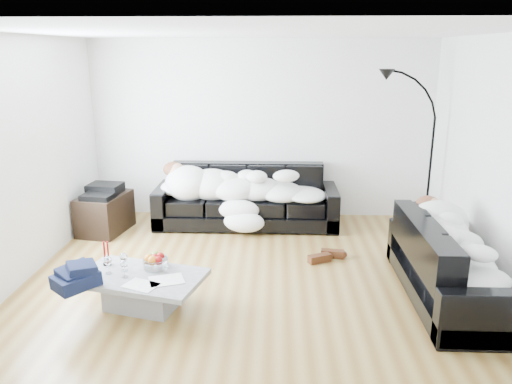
{
  "coord_description": "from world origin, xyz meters",
  "views": [
    {
      "loc": [
        0.22,
        -5.07,
        2.42
      ],
      "look_at": [
        0.0,
        0.3,
        0.9
      ],
      "focal_mm": 35.0,
      "sensor_mm": 36.0,
      "label": 1
    }
  ],
  "objects_px": {
    "sleeper_right": "(455,240)",
    "stereo": "(103,190)",
    "sleeper_back": "(246,183)",
    "shoes": "(326,256)",
    "wine_glass_b": "(108,265)",
    "av_cabinet": "(105,213)",
    "sofa_back": "(246,196)",
    "sofa_right": "(452,261)",
    "candle_right": "(108,253)",
    "floor_lamp": "(431,163)",
    "candle_left": "(105,254)",
    "wine_glass_c": "(124,269)",
    "coffee_table": "(141,291)",
    "fruit_bowl": "(155,260)",
    "wine_glass_a": "(124,262)"
  },
  "relations": [
    {
      "from": "sleeper_right",
      "to": "stereo",
      "type": "xyz_separation_m",
      "value": [
        -4.13,
        1.77,
        -0.03
      ]
    },
    {
      "from": "sleeper_back",
      "to": "shoes",
      "type": "relative_size",
      "value": 4.68
    },
    {
      "from": "wine_glass_b",
      "to": "av_cabinet",
      "type": "xyz_separation_m",
      "value": [
        -0.75,
        2.09,
        -0.17
      ]
    },
    {
      "from": "av_cabinet",
      "to": "sofa_back",
      "type": "bearing_deg",
      "value": 21.73
    },
    {
      "from": "sofa_right",
      "to": "stereo",
      "type": "relative_size",
      "value": 4.46
    },
    {
      "from": "candle_right",
      "to": "floor_lamp",
      "type": "xyz_separation_m",
      "value": [
        3.75,
        2.06,
        0.5
      ]
    },
    {
      "from": "candle_left",
      "to": "stereo",
      "type": "relative_size",
      "value": 0.57
    },
    {
      "from": "sofa_back",
      "to": "sleeper_back",
      "type": "height_order",
      "value": "sleeper_back"
    },
    {
      "from": "candle_left",
      "to": "stereo",
      "type": "bearing_deg",
      "value": 109.09
    },
    {
      "from": "wine_glass_b",
      "to": "wine_glass_c",
      "type": "height_order",
      "value": "wine_glass_b"
    },
    {
      "from": "av_cabinet",
      "to": "wine_glass_b",
      "type": "bearing_deg",
      "value": -59.34
    },
    {
      "from": "sofa_right",
      "to": "wine_glass_b",
      "type": "relative_size",
      "value": 11.0
    },
    {
      "from": "sleeper_back",
      "to": "wine_glass_c",
      "type": "height_order",
      "value": "sleeper_back"
    },
    {
      "from": "sofa_back",
      "to": "av_cabinet",
      "type": "distance_m",
      "value": 1.98
    },
    {
      "from": "sofa_right",
      "to": "stereo",
      "type": "distance_m",
      "value": 4.5
    },
    {
      "from": "sleeper_right",
      "to": "av_cabinet",
      "type": "distance_m",
      "value": 4.51
    },
    {
      "from": "coffee_table",
      "to": "av_cabinet",
      "type": "relative_size",
      "value": 1.55
    },
    {
      "from": "sleeper_back",
      "to": "sleeper_right",
      "type": "bearing_deg",
      "value": -43.77
    },
    {
      "from": "fruit_bowl",
      "to": "floor_lamp",
      "type": "bearing_deg",
      "value": 33.03
    },
    {
      "from": "fruit_bowl",
      "to": "sofa_back",
      "type": "bearing_deg",
      "value": 71.69
    },
    {
      "from": "sofa_right",
      "to": "shoes",
      "type": "relative_size",
      "value": 4.21
    },
    {
      "from": "sofa_back",
      "to": "sleeper_back",
      "type": "distance_m",
      "value": 0.22
    },
    {
      "from": "sofa_back",
      "to": "floor_lamp",
      "type": "xyz_separation_m",
      "value": [
        2.49,
        -0.19,
        0.55
      ]
    },
    {
      "from": "sofa_back",
      "to": "sleeper_right",
      "type": "bearing_deg",
      "value": -44.45
    },
    {
      "from": "fruit_bowl",
      "to": "candle_left",
      "type": "distance_m",
      "value": 0.52
    },
    {
      "from": "fruit_bowl",
      "to": "floor_lamp",
      "type": "relative_size",
      "value": 0.13
    },
    {
      "from": "fruit_bowl",
      "to": "candle_right",
      "type": "bearing_deg",
      "value": 173.48
    },
    {
      "from": "wine_glass_b",
      "to": "candle_right",
      "type": "distance_m",
      "value": 0.22
    },
    {
      "from": "coffee_table",
      "to": "wine_glass_c",
      "type": "height_order",
      "value": "wine_glass_c"
    },
    {
      "from": "candle_left",
      "to": "floor_lamp",
      "type": "bearing_deg",
      "value": 28.83
    },
    {
      "from": "sleeper_right",
      "to": "wine_glass_c",
      "type": "bearing_deg",
      "value": 96.95
    },
    {
      "from": "candle_left",
      "to": "shoes",
      "type": "xyz_separation_m",
      "value": [
        2.31,
        1.02,
        -0.42
      ]
    },
    {
      "from": "sleeper_right",
      "to": "stereo",
      "type": "height_order",
      "value": "sleeper_right"
    },
    {
      "from": "fruit_bowl",
      "to": "sleeper_back",
      "type": "bearing_deg",
      "value": 71.31
    },
    {
      "from": "stereo",
      "to": "floor_lamp",
      "type": "bearing_deg",
      "value": 10.08
    },
    {
      "from": "sofa_right",
      "to": "sleeper_back",
      "type": "height_order",
      "value": "sleeper_back"
    },
    {
      "from": "sofa_back",
      "to": "shoes",
      "type": "xyz_separation_m",
      "value": [
        1.03,
        -1.25,
        -0.37
      ]
    },
    {
      "from": "sofa_back",
      "to": "wine_glass_c",
      "type": "bearing_deg",
      "value": -111.66
    },
    {
      "from": "sleeper_right",
      "to": "wine_glass_c",
      "type": "xyz_separation_m",
      "value": [
        -3.2,
        -0.39,
        -0.19
      ]
    },
    {
      "from": "sleeper_back",
      "to": "wine_glass_a",
      "type": "xyz_separation_m",
      "value": [
        -1.06,
        -2.34,
        -0.2
      ]
    },
    {
      "from": "shoes",
      "to": "floor_lamp",
      "type": "distance_m",
      "value": 2.03
    },
    {
      "from": "wine_glass_a",
      "to": "shoes",
      "type": "height_order",
      "value": "wine_glass_a"
    },
    {
      "from": "sofa_back",
      "to": "stereo",
      "type": "height_order",
      "value": "sofa_back"
    },
    {
      "from": "coffee_table",
      "to": "wine_glass_a",
      "type": "relative_size",
      "value": 6.58
    },
    {
      "from": "coffee_table",
      "to": "stereo",
      "type": "distance_m",
      "value": 2.4
    },
    {
      "from": "coffee_table",
      "to": "wine_glass_b",
      "type": "relative_size",
      "value": 6.68
    },
    {
      "from": "floor_lamp",
      "to": "candle_right",
      "type": "bearing_deg",
      "value": -131.37
    },
    {
      "from": "wine_glass_b",
      "to": "floor_lamp",
      "type": "height_order",
      "value": "floor_lamp"
    },
    {
      "from": "coffee_table",
      "to": "floor_lamp",
      "type": "bearing_deg",
      "value": 34.28
    },
    {
      "from": "sofa_right",
      "to": "shoes",
      "type": "xyz_separation_m",
      "value": [
        -1.16,
        0.9,
        -0.34
      ]
    }
  ]
}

